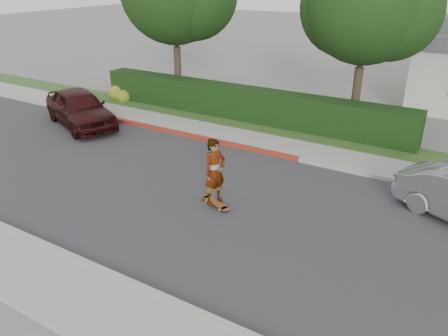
# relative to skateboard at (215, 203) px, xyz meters

# --- Properties ---
(ground) EXTENTS (120.00, 120.00, 0.00)m
(ground) POSITION_rel_skateboard_xyz_m (-0.13, 0.15, -0.10)
(ground) COLOR slate
(ground) RESTS_ON ground
(road) EXTENTS (60.00, 8.00, 0.01)m
(road) POSITION_rel_skateboard_xyz_m (-0.13, 0.15, -0.10)
(road) COLOR #2D2D30
(road) RESTS_ON ground
(curb_near) EXTENTS (60.00, 0.20, 0.15)m
(curb_near) POSITION_rel_skateboard_xyz_m (-0.13, -3.95, -0.03)
(curb_near) COLOR #9E9E99
(curb_near) RESTS_ON ground
(sidewalk_near) EXTENTS (60.00, 1.60, 0.12)m
(sidewalk_near) POSITION_rel_skateboard_xyz_m (-0.13, -4.85, -0.04)
(sidewalk_near) COLOR gray
(sidewalk_near) RESTS_ON ground
(curb_far) EXTENTS (60.00, 0.20, 0.15)m
(curb_far) POSITION_rel_skateboard_xyz_m (-0.13, 4.25, -0.03)
(curb_far) COLOR #9E9E99
(curb_far) RESTS_ON ground
(curb_red_section) EXTENTS (12.00, 0.21, 0.15)m
(curb_red_section) POSITION_rel_skateboard_xyz_m (-5.13, 4.25, -0.02)
(curb_red_section) COLOR maroon
(curb_red_section) RESTS_ON ground
(sidewalk_far) EXTENTS (60.00, 1.60, 0.12)m
(sidewalk_far) POSITION_rel_skateboard_xyz_m (-0.13, 5.15, -0.04)
(sidewalk_far) COLOR gray
(sidewalk_far) RESTS_ON ground
(planting_strip) EXTENTS (60.00, 1.60, 0.10)m
(planting_strip) POSITION_rel_skateboard_xyz_m (-0.13, 6.75, -0.05)
(planting_strip) COLOR #2D4C1E
(planting_strip) RESTS_ON ground
(hedge) EXTENTS (15.00, 1.00, 1.50)m
(hedge) POSITION_rel_skateboard_xyz_m (-3.13, 7.35, 0.65)
(hedge) COLOR black
(hedge) RESTS_ON ground
(flowering_shrub) EXTENTS (1.40, 1.00, 0.90)m
(flowering_shrub) POSITION_rel_skateboard_xyz_m (-10.14, 6.88, 0.23)
(flowering_shrub) COLOR #2D4C19
(flowering_shrub) RESTS_ON ground
(tree_center) EXTENTS (5.66, 4.84, 7.44)m
(tree_center) POSITION_rel_skateboard_xyz_m (1.36, 9.34, 4.80)
(tree_center) COLOR #33261C
(tree_center) RESTS_ON ground
(skateboard) EXTENTS (1.18, 0.63, 0.11)m
(skateboard) POSITION_rel_skateboard_xyz_m (0.00, 0.00, 0.00)
(skateboard) COLOR gold
(skateboard) RESTS_ON ground
(skateboarder) EXTENTS (0.66, 0.81, 1.93)m
(skateboarder) POSITION_rel_skateboard_xyz_m (0.00, 0.00, 0.98)
(skateboarder) COLOR white
(skateboarder) RESTS_ON skateboard
(car_maroon) EXTENTS (4.99, 3.48, 1.58)m
(car_maroon) POSITION_rel_skateboard_xyz_m (-8.79, 3.07, 0.69)
(car_maroon) COLOR black
(car_maroon) RESTS_ON ground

